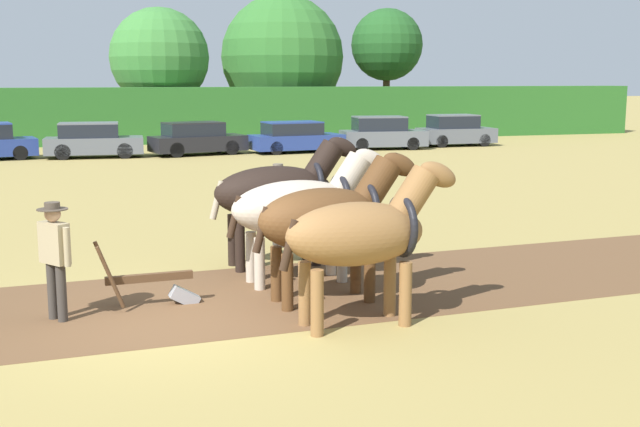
% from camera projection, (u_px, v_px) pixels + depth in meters
% --- Properties ---
extents(ground_plane, '(240.00, 240.00, 0.00)m').
position_uv_depth(ground_plane, '(175.00, 323.00, 11.39)').
color(ground_plane, '#998447').
extents(hedgerow, '(64.44, 1.90, 2.95)m').
position_uv_depth(hedgerow, '(93.00, 116.00, 41.62)').
color(hedgerow, '#286023').
rests_on(hedgerow, ground).
extents(tree_left, '(5.61, 5.61, 7.39)m').
position_uv_depth(tree_left, '(160.00, 58.00, 45.44)').
color(tree_left, brown).
rests_on(tree_left, ground).
extents(tree_center_left, '(7.49, 7.49, 8.47)m').
position_uv_depth(tree_center_left, '(282.00, 57.00, 49.07)').
color(tree_center_left, brown).
rests_on(tree_center_left, ground).
extents(tree_center, '(4.51, 4.51, 7.76)m').
position_uv_depth(tree_center, '(387.00, 45.00, 50.41)').
color(tree_center, '#4C3823').
rests_on(tree_center, ground).
extents(draft_horse_lead_left, '(2.71, 1.02, 2.35)m').
position_uv_depth(draft_horse_lead_left, '(363.00, 233.00, 11.10)').
color(draft_horse_lead_left, brown).
rests_on(draft_horse_lead_left, ground).
extents(draft_horse_lead_right, '(2.75, 1.11, 2.37)m').
position_uv_depth(draft_horse_lead_right, '(330.00, 218.00, 12.30)').
color(draft_horse_lead_right, '#513319').
rests_on(draft_horse_lead_right, ground).
extents(draft_horse_trail_left, '(2.90, 1.08, 2.32)m').
position_uv_depth(draft_horse_trail_left, '(303.00, 207.00, 13.50)').
color(draft_horse_trail_left, '#B2A38E').
rests_on(draft_horse_trail_left, ground).
extents(draft_horse_trail_right, '(2.90, 1.09, 2.43)m').
position_uv_depth(draft_horse_trail_right, '(280.00, 191.00, 14.68)').
color(draft_horse_trail_right, black).
rests_on(draft_horse_trail_right, ground).
extents(plow, '(1.57, 0.48, 1.13)m').
position_uv_depth(plow, '(158.00, 285.00, 12.20)').
color(plow, '#4C331E').
rests_on(plow, ground).
extents(farmer_at_plow, '(0.45, 0.56, 1.72)m').
position_uv_depth(farmer_at_plow, '(55.00, 252.00, 11.35)').
color(farmer_at_plow, '#38332D').
rests_on(farmer_at_plow, ground).
extents(farmer_beside_team, '(0.43, 0.64, 1.71)m').
position_uv_depth(farmer_beside_team, '(278.00, 198.00, 16.40)').
color(farmer_beside_team, '#38332D').
rests_on(farmer_beside_team, ground).
extents(parked_car_center, '(4.25, 1.99, 1.53)m').
position_uv_depth(parked_car_center, '(93.00, 141.00, 34.87)').
color(parked_car_center, '#565B66').
rests_on(parked_car_center, ground).
extents(parked_car_center_right, '(4.47, 2.59, 1.48)m').
position_uv_depth(parked_car_center_right, '(197.00, 139.00, 36.15)').
color(parked_car_center_right, black).
rests_on(parked_car_center_right, ground).
extents(parked_car_right, '(4.42, 2.26, 1.44)m').
position_uv_depth(parked_car_right, '(295.00, 138.00, 37.33)').
color(parked_car_right, navy).
rests_on(parked_car_right, ground).
extents(parked_car_far_right, '(4.25, 2.23, 1.60)m').
position_uv_depth(parked_car_far_right, '(382.00, 134.00, 39.04)').
color(parked_car_far_right, '#565B66').
rests_on(parked_car_far_right, ground).
extents(parked_car_end_right, '(3.85, 1.85, 1.60)m').
position_uv_depth(parked_car_end_right, '(455.00, 131.00, 40.95)').
color(parked_car_end_right, '#565B66').
rests_on(parked_car_end_right, ground).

